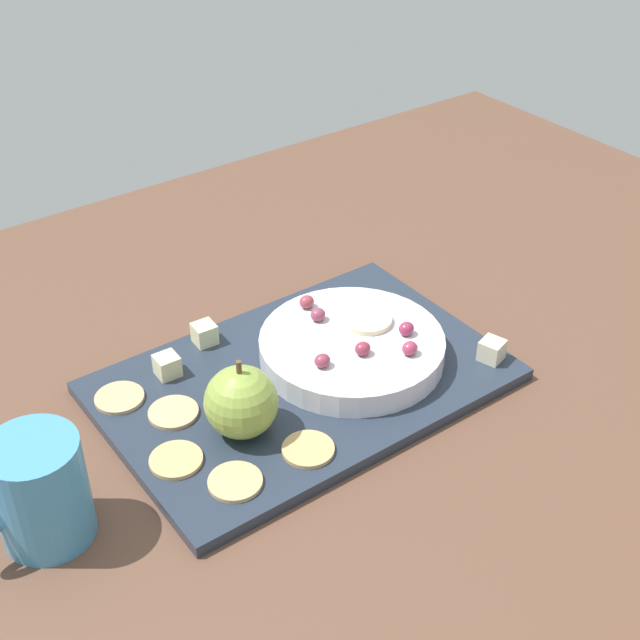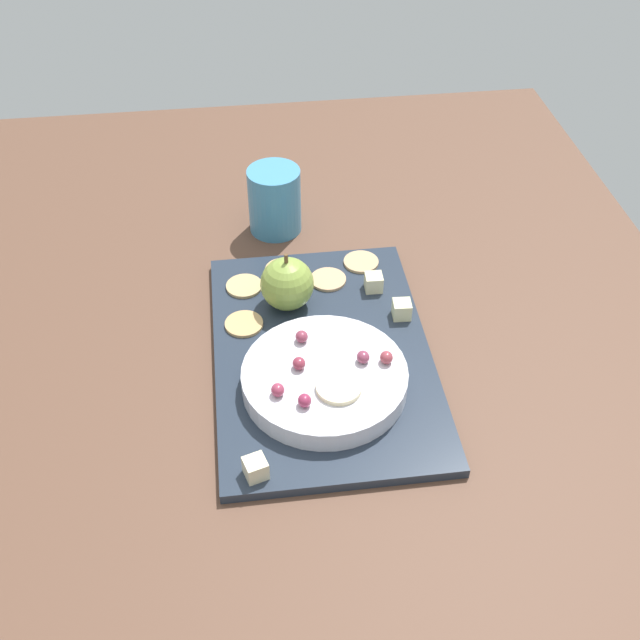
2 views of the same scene
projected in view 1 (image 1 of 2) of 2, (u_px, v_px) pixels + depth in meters
table at (343, 408)px, 87.37cm from camera, size 139.14×104.82×3.74cm
platter at (303, 381)px, 86.86cm from camera, size 38.59×25.60×1.25cm
serving_dish at (352, 348)px, 88.24cm from camera, size 18.73×18.73×2.52cm
apple_whole at (239, 400)px, 78.34cm from camera, size 6.75×6.75×6.75cm
apple_stem at (236, 365)px, 76.06cm from camera, size 0.50×0.50×1.20cm
cheese_cube_0 at (492, 350)px, 88.15cm from camera, size 2.76×2.76×2.21cm
cheese_cube_1 at (205, 334)px, 90.49cm from camera, size 2.34×2.34×2.21cm
cheese_cube_2 at (167, 366)px, 86.08cm from camera, size 2.28×2.28×2.21cm
cracker_0 at (173, 413)px, 81.72cm from camera, size 4.73×4.73×0.40cm
cracker_1 at (119, 398)px, 83.45cm from camera, size 4.73×4.73×0.40cm
cracker_2 at (308, 449)px, 77.66cm from camera, size 4.73×4.73×0.40cm
cracker_3 at (235, 482)px, 74.39cm from camera, size 4.73×4.73×0.40cm
cracker_4 at (176, 459)px, 76.60cm from camera, size 4.73×4.73×0.40cm
grape_0 at (318, 315)px, 89.63cm from camera, size 1.61×1.45×1.37cm
grape_1 at (410, 348)px, 84.87cm from camera, size 1.61×1.45×1.40cm
grape_2 at (307, 302)px, 91.53cm from camera, size 1.61×1.45×1.41cm
grape_3 at (322, 361)px, 83.31cm from camera, size 1.61×1.45×1.34cm
grape_4 at (410, 331)px, 87.25cm from camera, size 1.61×1.45×1.40cm
grape_5 at (365, 350)px, 84.65cm from camera, size 1.61×1.45×1.36cm
apple_slice_0 at (367, 320)px, 89.53cm from camera, size 5.04×5.04×0.60cm
cup at (40, 492)px, 68.85cm from camera, size 10.69×7.48×9.59cm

